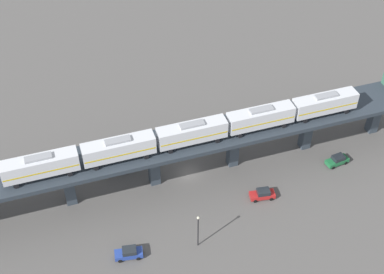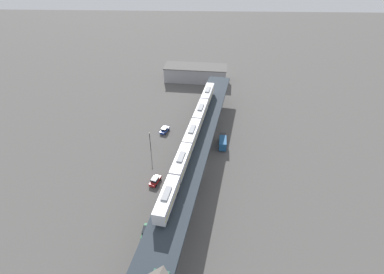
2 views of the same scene
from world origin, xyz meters
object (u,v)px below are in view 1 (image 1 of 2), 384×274
street_car_blue (129,253)px  street_car_red (263,194)px  street_lamp (198,229)px  street_car_green (337,160)px  delivery_truck (122,157)px  subway_train (192,132)px

street_car_blue → street_car_red: size_ratio=1.00×
street_car_blue → street_lamp: bearing=-107.3°
street_car_green → delivery_truck: bearing=61.1°
subway_train → street_car_green: bearing=-110.8°
delivery_truck → street_lamp: 23.50m
street_car_blue → street_lamp: size_ratio=0.68×
street_car_red → street_car_green: size_ratio=1.06×
street_car_green → street_lamp: (-3.75, 32.02, 3.17)m
street_car_blue → street_car_red: (0.15, -25.49, 0.00)m
street_car_blue → delivery_truck: delivery_truck is taller
street_car_blue → street_car_green: 42.62m
street_car_red → street_car_green: bearing=-89.0°
street_car_red → delivery_truck: size_ratio=0.65×
street_car_blue → delivery_truck: bearing=-20.6°
street_car_red → street_car_green: same height
street_car_blue → street_car_red: 25.49m
street_car_red → delivery_truck: delivery_truck is taller
street_car_blue → street_car_red: bearing=-89.7°
street_car_green → street_car_red: bearing=91.0°
subway_train → street_lamp: bearing=154.7°
subway_train → delivery_truck: (9.67, 9.50, -9.38)m
street_car_green → street_car_blue: bearing=90.6°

